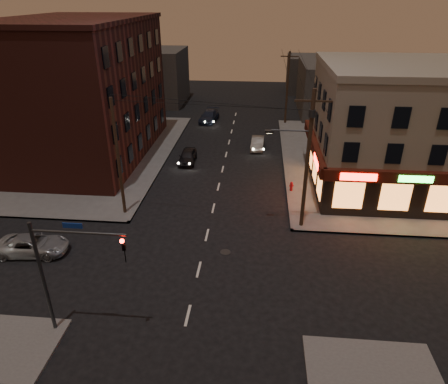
# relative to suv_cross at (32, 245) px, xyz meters

# --- Properties ---
(ground) EXTENTS (120.00, 120.00, 0.00)m
(ground) POSITION_rel_suv_cross_xyz_m (11.18, -0.75, -0.64)
(ground) COLOR black
(ground) RESTS_ON ground
(sidewalk_ne) EXTENTS (24.00, 28.00, 0.15)m
(sidewalk_ne) POSITION_rel_suv_cross_xyz_m (29.18, 18.25, -0.56)
(sidewalk_ne) COLOR #514F4C
(sidewalk_ne) RESTS_ON ground
(sidewalk_nw) EXTENTS (24.00, 28.00, 0.15)m
(sidewalk_nw) POSITION_rel_suv_cross_xyz_m (-6.82, 18.25, -0.56)
(sidewalk_nw) COLOR #514F4C
(sidewalk_nw) RESTS_ON ground
(pizza_building) EXTENTS (15.85, 12.85, 10.50)m
(pizza_building) POSITION_rel_suv_cross_xyz_m (27.11, 12.68, 4.71)
(pizza_building) COLOR gray
(pizza_building) RESTS_ON sidewalk_ne
(brick_apartment) EXTENTS (12.00, 20.00, 13.00)m
(brick_apartment) POSITION_rel_suv_cross_xyz_m (-3.32, 18.25, 6.01)
(brick_apartment) COLOR #481D17
(brick_apartment) RESTS_ON sidewalk_nw
(bg_building_ne_a) EXTENTS (10.00, 12.00, 7.00)m
(bg_building_ne_a) POSITION_rel_suv_cross_xyz_m (25.18, 37.25, 2.86)
(bg_building_ne_a) COLOR #3F3D3A
(bg_building_ne_a) RESTS_ON ground
(bg_building_nw) EXTENTS (9.00, 10.00, 8.00)m
(bg_building_nw) POSITION_rel_suv_cross_xyz_m (-1.82, 41.25, 3.36)
(bg_building_nw) COLOR #3F3D3A
(bg_building_nw) RESTS_ON ground
(bg_building_ne_b) EXTENTS (8.00, 8.00, 6.00)m
(bg_building_ne_b) POSITION_rel_suv_cross_xyz_m (23.18, 51.25, 2.36)
(bg_building_ne_b) COLOR #3F3D3A
(bg_building_ne_b) RESTS_ON ground
(utility_pole_main) EXTENTS (4.20, 0.44, 10.00)m
(utility_pole_main) POSITION_rel_suv_cross_xyz_m (17.86, 5.05, 5.12)
(utility_pole_main) COLOR #382619
(utility_pole_main) RESTS_ON sidewalk_ne
(utility_pole_far) EXTENTS (0.26, 0.26, 9.00)m
(utility_pole_far) POSITION_rel_suv_cross_xyz_m (17.98, 31.25, 4.01)
(utility_pole_far) COLOR #382619
(utility_pole_far) RESTS_ON sidewalk_ne
(utility_pole_west) EXTENTS (0.24, 0.24, 9.00)m
(utility_pole_west) POSITION_rel_suv_cross_xyz_m (4.38, 5.75, 4.01)
(utility_pole_west) COLOR #382619
(utility_pole_west) RESTS_ON sidewalk_nw
(traffic_signal) EXTENTS (4.49, 0.32, 6.47)m
(traffic_signal) POSITION_rel_suv_cross_xyz_m (5.61, -6.35, 3.52)
(traffic_signal) COLOR #333538
(traffic_signal) RESTS_ON ground
(suv_cross) EXTENTS (4.74, 2.46, 1.28)m
(suv_cross) POSITION_rel_suv_cross_xyz_m (0.00, 0.00, 0.00)
(suv_cross) COLOR gray
(suv_cross) RESTS_ON ground
(sedan_near) EXTENTS (1.68, 3.95, 1.33)m
(sedan_near) POSITION_rel_suv_cross_xyz_m (7.46, 16.74, 0.03)
(sedan_near) COLOR black
(sedan_near) RESTS_ON ground
(sedan_mid) EXTENTS (1.56, 3.95, 1.28)m
(sedan_mid) POSITION_rel_suv_cross_xyz_m (14.50, 21.39, 0.00)
(sedan_mid) COLOR slate
(sedan_mid) RESTS_ON ground
(sedan_far) EXTENTS (2.61, 5.08, 1.41)m
(sedan_far) POSITION_rel_suv_cross_xyz_m (7.83, 31.39, 0.07)
(sedan_far) COLOR #1B2437
(sedan_far) RESTS_ON ground
(fire_hydrant) EXTENTS (0.37, 0.37, 0.83)m
(fire_hydrant) POSITION_rel_suv_cross_xyz_m (17.58, 10.76, -0.03)
(fire_hydrant) COLOR maroon
(fire_hydrant) RESTS_ON sidewalk_ne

